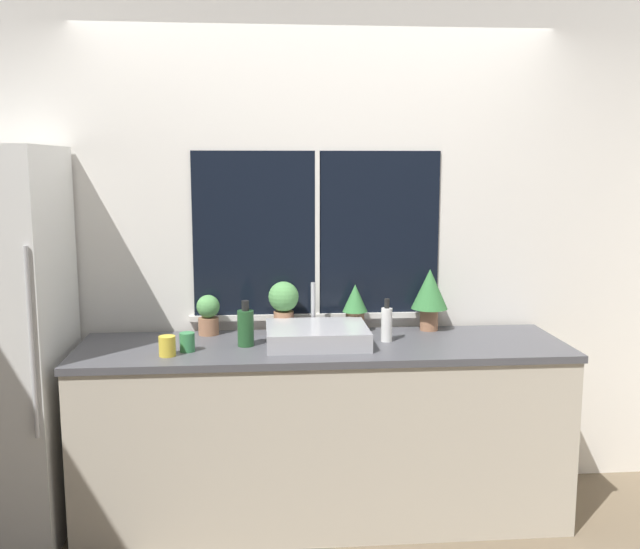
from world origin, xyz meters
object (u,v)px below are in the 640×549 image
sink (317,335)px  bottle_tall (246,327)px  mug_yellow (167,346)px  potted_plant_far_left (208,314)px  mug_green (187,342)px  potted_plant_center_left (284,303)px  soap_bottle (387,324)px  potted_plant_far_right (430,293)px  potted_plant_center_right (355,305)px

sink → bottle_tall: size_ratio=2.21×
bottle_tall → mug_yellow: (-0.36, -0.16, -0.05)m
potted_plant_far_left → mug_green: potted_plant_far_left is taller
potted_plant_far_left → mug_yellow: potted_plant_far_left is taller
potted_plant_far_left → bottle_tall: size_ratio=0.93×
potted_plant_center_left → bottle_tall: (-0.20, -0.25, -0.07)m
potted_plant_center_left → mug_green: potted_plant_center_left is taller
mug_green → soap_bottle: bearing=6.5°
potted_plant_far_right → bottle_tall: (-0.98, -0.25, -0.11)m
potted_plant_far_left → soap_bottle: soap_bottle is taller
potted_plant_center_right → potted_plant_far_right: (0.40, 0.00, 0.06)m
potted_plant_far_right → potted_plant_far_left: bearing=-180.0°
sink → mug_green: 0.63m
potted_plant_center_right → bottle_tall: (-0.57, -0.25, -0.05)m
potted_plant_center_right → mug_yellow: bearing=-156.3°
potted_plant_far_left → bottle_tall: bearing=-52.0°
potted_plant_far_left → potted_plant_center_right: potted_plant_center_right is taller
bottle_tall → mug_yellow: 0.40m
soap_bottle → mug_green: size_ratio=2.39×
potted_plant_far_left → potted_plant_center_left: bearing=0.0°
sink → potted_plant_center_right: sink is taller
sink → potted_plant_far_right: (0.63, 0.24, 0.16)m
sink → potted_plant_center_left: (-0.16, 0.24, 0.12)m
mug_yellow → potted_plant_far_right: bearing=17.0°
potted_plant_far_right → soap_bottle: 0.37m
potted_plant_center_left → potted_plant_center_right: (0.38, 0.00, -0.02)m
soap_bottle → potted_plant_center_left: bearing=156.3°
mug_green → potted_plant_far_left: bearing=76.9°
potted_plant_center_right → potted_plant_far_right: 0.41m
potted_plant_center_left → potted_plant_far_right: bearing=0.0°
sink → potted_plant_far_left: bearing=156.1°
potted_plant_far_left → soap_bottle: bearing=-13.9°
potted_plant_center_left → potted_plant_center_right: size_ratio=1.08×
sink → mug_yellow: (-0.71, -0.17, 0.00)m
potted_plant_far_right → sink: bearing=-158.7°
mug_green → potted_plant_center_right: bearing=21.6°
potted_plant_far_left → soap_bottle: size_ratio=0.96×
potted_plant_center_left → mug_green: size_ratio=3.01×
potted_plant_far_left → mug_green: size_ratio=2.30×
potted_plant_far_right → mug_yellow: 1.41m
sink → bottle_tall: 0.35m
potted_plant_far_left → soap_bottle: (0.90, -0.22, -0.02)m
bottle_tall → mug_green: bottle_tall is taller
potted_plant_center_right → mug_yellow: potted_plant_center_right is taller
potted_plant_center_right → bottle_tall: potted_plant_center_right is taller
potted_plant_center_right → soap_bottle: size_ratio=1.17×
soap_bottle → mug_yellow: 1.08m
potted_plant_far_right → mug_green: potted_plant_far_right is taller
potted_plant_center_right → soap_bottle: (0.13, -0.22, -0.05)m
soap_bottle → bottle_tall: bearing=-177.5°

